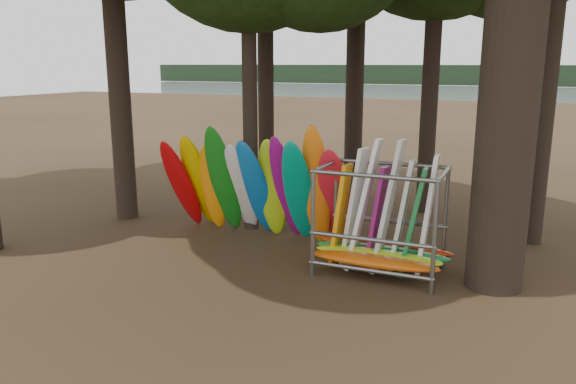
% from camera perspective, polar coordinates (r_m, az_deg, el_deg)
% --- Properties ---
extents(ground, '(120.00, 120.00, 0.00)m').
position_cam_1_polar(ground, '(12.46, -3.11, -7.69)').
color(ground, '#47331E').
rests_on(ground, ground).
extents(lake, '(160.00, 160.00, 0.00)m').
position_cam_1_polar(lake, '(70.76, 19.12, 8.72)').
color(lake, gray).
rests_on(lake, ground).
extents(far_shore, '(160.00, 4.00, 4.00)m').
position_cam_1_polar(far_shore, '(120.57, 21.08, 11.00)').
color(far_shore, black).
rests_on(far_shore, ground).
extents(kayak_row, '(5.15, 2.10, 3.18)m').
position_cam_1_polar(kayak_row, '(14.14, -3.39, 0.48)').
color(kayak_row, '#BA070A').
rests_on(kayak_row, ground).
extents(storage_rack, '(3.00, 1.58, 2.90)m').
position_cam_1_polar(storage_rack, '(12.03, 9.37, -3.26)').
color(storage_rack, slate).
rests_on(storage_rack, ground).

